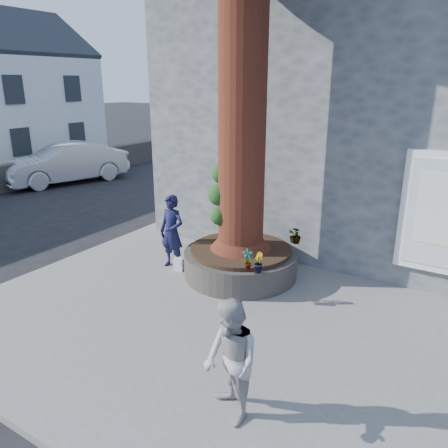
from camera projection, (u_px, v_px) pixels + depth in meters
The scene contains 13 objects.
ground at pixel (146, 310), 7.88m from camera, with size 120.00×120.00×0.00m, color black.
pavement at pixel (246, 306), 7.91m from camera, with size 9.00×8.00×0.12m, color slate.
yellow_line at pixel (77, 258), 10.23m from camera, with size 0.10×30.00×0.01m, color yellow.
stone_shop at pixel (397, 113), 11.42m from camera, with size 10.30×8.30×6.30m.
planter at pixel (240, 262), 8.96m from camera, with size 2.30×2.30×0.60m.
man at pixel (172, 232), 9.21m from camera, with size 0.58×0.38×1.58m, color black.
woman at pixel (231, 362), 5.00m from camera, with size 0.74×0.57×1.51m, color #A3A29C.
shopping_bag at pixel (179, 264), 9.21m from camera, with size 0.20×0.12×0.28m, color white.
car_silver at pixel (66, 163), 17.60m from camera, with size 1.68×4.83×1.59m, color #AEB0B6.
plant_a at pixel (248, 259), 7.80m from camera, with size 0.20×0.13×0.38m, color gray.
plant_b at pixel (258, 262), 7.69m from camera, with size 0.20×0.19×0.36m, color gray.
plant_c at pixel (297, 235), 9.06m from camera, with size 0.19×0.19×0.35m, color gray.
plant_d at pixel (294, 236), 9.09m from camera, with size 0.27×0.24×0.30m, color gray.
Camera 1 is at (4.92, -5.18, 3.94)m, focal length 35.00 mm.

